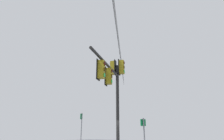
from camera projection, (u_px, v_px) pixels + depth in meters
The scene contains 4 objects.
signal_mast_assembly at pixel (113, 83), 11.50m from camera, with size 4.63×2.18×6.39m.
route_sign_primary at pixel (81, 131), 14.17m from camera, with size 0.30×0.13×3.18m.
route_sign_secondary at pixel (144, 140), 9.33m from camera, with size 0.30×0.15×2.49m.
overhead_wire_span at pixel (118, 38), 14.96m from camera, with size 25.80×15.97×1.19m.
Camera 1 is at (-9.96, -6.92, 1.85)m, focal length 31.29 mm.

